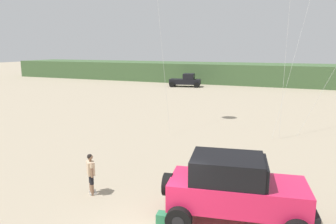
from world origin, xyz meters
The scene contains 5 objects.
dune_ridge centered at (-4.36, 46.22, 1.60)m, with size 90.00×9.66×3.19m, color #426038.
jeep centered at (1.94, 2.11, 1.20)m, with size 5.00×3.07×2.26m.
person_watching centered at (-3.67, 2.00, 0.94)m, with size 0.48×0.47×1.67m.
cooler_box centered at (-0.11, 1.09, 0.19)m, with size 0.56×0.36×0.38m, color #2D7F51.
distant_pickup centered at (-12.12, 37.47, 0.94)m, with size 4.88×3.16×1.98m.
Camera 1 is at (3.61, -7.69, 5.69)m, focal length 33.93 mm.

